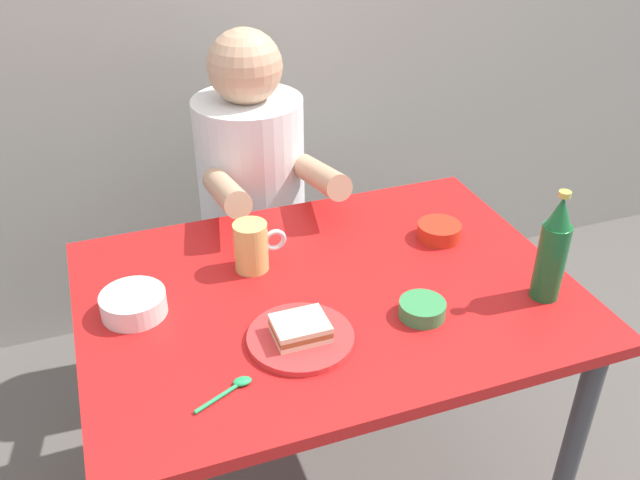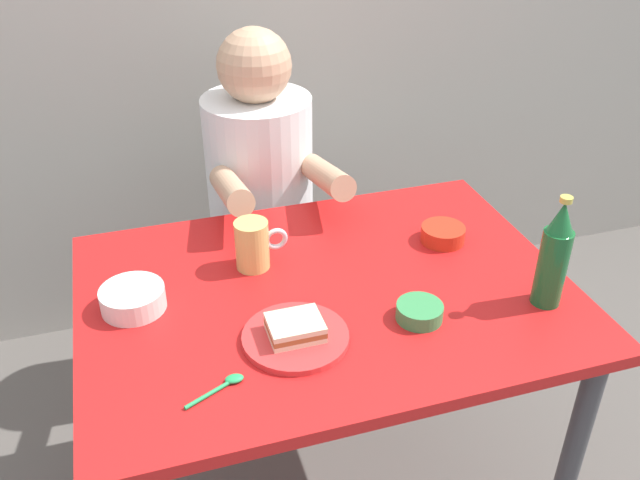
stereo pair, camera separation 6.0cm
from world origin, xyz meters
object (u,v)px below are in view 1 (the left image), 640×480
plate_orange (301,338)px  beer_mug (252,246)px  person_seated (252,167)px  sandwich (300,328)px  dining_table (327,321)px  beer_bottle (553,251)px  rice_bowl_white (133,303)px  stool (257,279)px

plate_orange → beer_mug: (-0.02, 0.29, 0.05)m
person_seated → sandwich: size_ratio=6.54×
dining_table → sandwich: 0.23m
plate_orange → beer_mug: 0.29m
sandwich → person_seated: bearing=82.3°
plate_orange → sandwich: bearing=63.4°
person_seated → beer_bottle: bearing=-60.6°
person_seated → beer_bottle: size_ratio=2.75×
sandwich → beer_mug: (-0.02, 0.29, 0.03)m
beer_mug → rice_bowl_white: (-0.29, -0.08, -0.03)m
person_seated → rice_bowl_white: size_ratio=5.14×
plate_orange → beer_mug: beer_mug is taller
dining_table → rice_bowl_white: bearing=172.4°
dining_table → sandwich: (-0.11, -0.15, 0.13)m
stool → beer_bottle: (0.46, -0.82, 0.51)m
person_seated → plate_orange: size_ratio=3.27×
sandwich → beer_mug: size_ratio=0.87×
dining_table → plate_orange: 0.21m
stool → beer_mug: 0.68m
person_seated → sandwich: 0.78m
sandwich → dining_table: bearing=52.7°
beer_bottle → person_seated: bearing=119.4°
stool → sandwich: (-0.10, -0.78, 0.42)m
rice_bowl_white → sandwich: bearing=-34.0°
person_seated → beer_bottle: (0.46, -0.81, 0.09)m
sandwich → beer_mug: 0.29m
stool → plate_orange: (-0.10, -0.78, 0.40)m
stool → person_seated: 0.42m
person_seated → plate_orange: 0.78m
person_seated → beer_mug: person_seated is taller
person_seated → beer_mug: (-0.13, -0.48, 0.03)m
person_seated → plate_orange: person_seated is taller
person_seated → beer_bottle: person_seated is taller
plate_orange → beer_bottle: size_ratio=0.84×
stool → person_seated: (-0.00, -0.01, 0.42)m
plate_orange → person_seated: bearing=82.3°
dining_table → beer_mug: beer_mug is taller
stool → plate_orange: size_ratio=2.05×
stool → beer_bottle: beer_bottle is taller
plate_orange → sandwich: sandwich is taller
beer_bottle → rice_bowl_white: bearing=164.2°
beer_bottle → sandwich: bearing=176.1°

